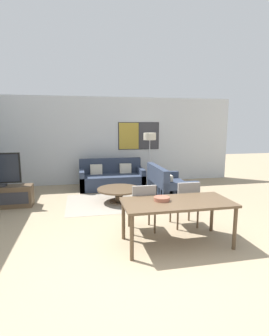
% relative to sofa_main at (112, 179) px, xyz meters
% --- Properties ---
extents(ground_plane, '(24.00, 24.00, 0.00)m').
position_rel_sofa_main_xyz_m(ground_plane, '(0.16, -4.63, -0.28)').
color(ground_plane, '#9E896B').
extents(wall_back, '(8.19, 0.09, 2.80)m').
position_rel_sofa_main_xyz_m(wall_back, '(0.18, 0.73, 1.12)').
color(wall_back, silver).
rests_on(wall_back, ground_plane).
extents(area_rug, '(2.60, 1.80, 0.01)m').
position_rel_sofa_main_xyz_m(area_rug, '(0.00, -1.53, -0.28)').
color(area_rug, gray).
rests_on(area_rug, ground_plane).
extents(sofa_main, '(1.93, 0.91, 0.88)m').
position_rel_sofa_main_xyz_m(sofa_main, '(0.00, 0.00, 0.00)').
color(sofa_main, '#2D384C').
rests_on(sofa_main, ground_plane).
extents(sofa_side, '(0.91, 1.51, 0.88)m').
position_rel_sofa_main_xyz_m(sofa_side, '(1.29, -1.53, -0.00)').
color(sofa_side, '#2D384C').
rests_on(sofa_side, ground_plane).
extents(coffee_table, '(1.08, 1.08, 0.35)m').
position_rel_sofa_main_xyz_m(coffee_table, '(0.00, -1.53, -0.02)').
color(coffee_table, brown).
rests_on(coffee_table, ground_plane).
extents(dining_table, '(1.76, 0.85, 0.73)m').
position_rel_sofa_main_xyz_m(dining_table, '(0.58, -4.04, 0.37)').
color(dining_table, brown).
rests_on(dining_table, ground_plane).
extents(dining_chair_left, '(0.46, 0.46, 0.89)m').
position_rel_sofa_main_xyz_m(dining_chair_left, '(0.15, -3.44, 0.22)').
color(dining_chair_left, gray).
rests_on(dining_chair_left, ground_plane).
extents(dining_chair_centre, '(0.46, 0.46, 0.89)m').
position_rel_sofa_main_xyz_m(dining_chair_centre, '(1.01, -3.38, 0.22)').
color(dining_chair_centre, gray).
rests_on(dining_chair_centre, ground_plane).
extents(fruit_bowl, '(0.26, 0.26, 0.06)m').
position_rel_sofa_main_xyz_m(fruit_bowl, '(0.34, -3.96, 0.48)').
color(fruit_bowl, '#995642').
rests_on(fruit_bowl, dining_table).
extents(floor_lamp, '(0.39, 0.39, 1.67)m').
position_rel_sofa_main_xyz_m(floor_lamp, '(1.23, 0.07, 1.17)').
color(floor_lamp, '#2D2D33').
rests_on(floor_lamp, ground_plane).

